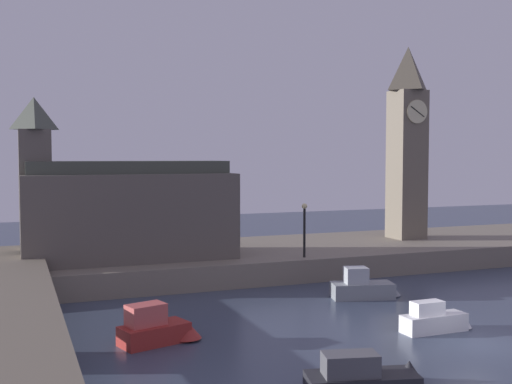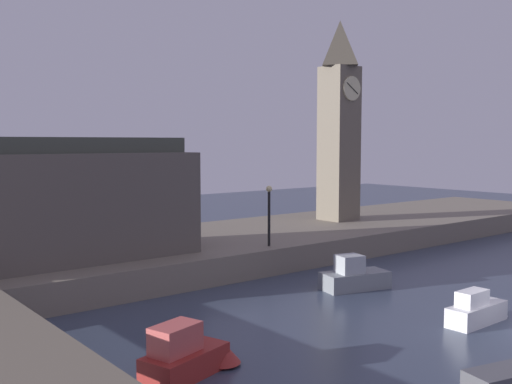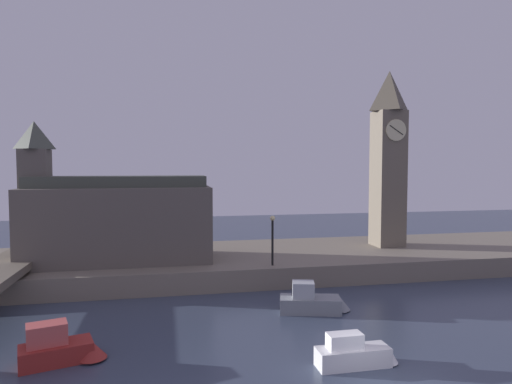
{
  "view_description": "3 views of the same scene",
  "coord_description": "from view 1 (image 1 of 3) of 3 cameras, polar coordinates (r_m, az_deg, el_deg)",
  "views": [
    {
      "loc": [
        -18.32,
        -21.28,
        8.07
      ],
      "look_at": [
        -3.21,
        17.55,
        5.65
      ],
      "focal_mm": 43.98,
      "sensor_mm": 36.0,
      "label": 1
    },
    {
      "loc": [
        -22.61,
        -10.88,
        7.5
      ],
      "look_at": [
        -1.94,
        14.88,
        4.71
      ],
      "focal_mm": 41.69,
      "sensor_mm": 36.0,
      "label": 2
    },
    {
      "loc": [
        -8.09,
        -15.05,
        8.43
      ],
      "look_at": [
        -1.81,
        15.97,
        6.61
      ],
      "focal_mm": 31.34,
      "sensor_mm": 36.0,
      "label": 3
    }
  ],
  "objects": [
    {
      "name": "ground_plane",
      "position": [
        29.21,
        19.18,
        -12.9
      ],
      "size": [
        120.0,
        120.0,
        0.0
      ],
      "primitive_type": "plane",
      "color": "#384256"
    },
    {
      "name": "far_embankment",
      "position": [
        45.75,
        2.65,
        -5.89
      ],
      "size": [
        70.0,
        12.0,
        1.5
      ],
      "primitive_type": "cube",
      "color": "slate",
      "rests_on": "ground"
    },
    {
      "name": "clock_tower",
      "position": [
        51.11,
        13.59,
        4.65
      ],
      "size": [
        2.62,
        2.65,
        15.12
      ],
      "color": "#6B6051",
      "rests_on": "far_embankment"
    },
    {
      "name": "parliament_hall",
      "position": [
        40.59,
        -12.07,
        -1.6
      ],
      "size": [
        13.17,
        5.31,
        10.08
      ],
      "color": "#5B544C",
      "rests_on": "far_embankment"
    },
    {
      "name": "bridge_span",
      "position": [
        26.08,
        -20.72,
        -11.26
      ],
      "size": [
        2.99,
        31.25,
        2.24
      ],
      "color": "#6B6051",
      "rests_on": "ground"
    },
    {
      "name": "streetlamp",
      "position": [
        40.58,
        4.43,
        -2.85
      ],
      "size": [
        0.36,
        0.36,
        3.5
      ],
      "color": "black",
      "rests_on": "far_embankment"
    },
    {
      "name": "boat_ferry_white",
      "position": [
        30.54,
        16.19,
        -11.09
      ],
      "size": [
        3.6,
        1.07,
        1.45
      ],
      "color": "silver",
      "rests_on": "ground"
    },
    {
      "name": "boat_barge_dark",
      "position": [
        23.01,
        10.5,
        -16.09
      ],
      "size": [
        4.76,
        2.32,
        1.5
      ],
      "color": "#232328",
      "rests_on": "ground"
    },
    {
      "name": "boat_cruiser_grey",
      "position": [
        36.53,
        10.07,
        -8.54
      ],
      "size": [
        4.45,
        2.36,
        1.8
      ],
      "color": "gray",
      "rests_on": "ground"
    },
    {
      "name": "boat_dinghy_red",
      "position": [
        27.9,
        -8.84,
        -12.17
      ],
      "size": [
        3.85,
        2.17,
        1.75
      ],
      "color": "maroon",
      "rests_on": "ground"
    }
  ]
}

